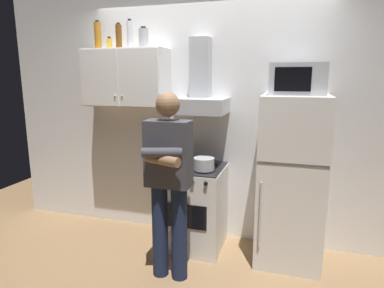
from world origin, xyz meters
TOP-DOWN VIEW (x-y plane):
  - ground_plane at (0.00, 0.00)m, footprint 7.00×7.00m
  - back_wall_tiled at (0.00, 0.60)m, footprint 4.80×0.10m
  - upper_cabinet at (-0.85, 0.37)m, footprint 0.90×0.37m
  - stove_oven at (-0.05, 0.25)m, footprint 0.60×0.62m
  - range_hood at (-0.05, 0.38)m, footprint 0.60×0.44m
  - refrigerator at (0.90, 0.25)m, footprint 0.60×0.62m
  - microwave at (0.90, 0.27)m, footprint 0.48×0.37m
  - person_standing at (-0.10, -0.36)m, footprint 0.38×0.33m
  - cooking_pot at (0.08, 0.13)m, footprint 0.31×0.21m
  - bottle_liquor_amber at (-1.16, 0.36)m, footprint 0.07×0.07m
  - bottle_canister_steel at (-0.62, 0.36)m, footprint 0.10×0.10m
  - bottle_beer_brown at (-0.93, 0.41)m, footprint 0.06×0.06m
  - bottle_vodka_clear at (-0.77, 0.34)m, footprint 0.06×0.06m
  - bottle_spice_jar at (-1.05, 0.42)m, footprint 0.06×0.06m

SIDE VIEW (x-z plane):
  - ground_plane at x=0.00m, z-range 0.00..0.00m
  - stove_oven at x=-0.05m, z-range 0.00..0.87m
  - refrigerator at x=0.90m, z-range 0.00..1.60m
  - person_standing at x=-0.10m, z-range 0.08..1.72m
  - cooking_pot at x=0.08m, z-range 0.87..0.99m
  - back_wall_tiled at x=0.00m, z-range 0.00..2.70m
  - range_hood at x=-0.05m, z-range 1.22..1.97m
  - microwave at x=0.90m, z-range 1.60..1.88m
  - upper_cabinet at x=-0.85m, z-range 1.45..2.05m
  - bottle_spice_jar at x=-1.05m, z-range 2.04..2.17m
  - bottle_canister_steel at x=-0.62m, z-range 2.04..2.25m
  - bottle_beer_brown at x=-0.93m, z-range 2.04..2.31m
  - bottle_vodka_clear at x=-0.77m, z-range 2.04..2.33m
  - bottle_liquor_amber at x=-1.16m, z-range 2.04..2.34m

